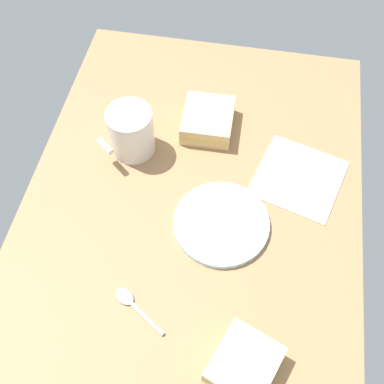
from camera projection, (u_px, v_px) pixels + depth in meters
The scene contains 7 objects.
tabletop at pixel (192, 203), 91.81cm from camera, with size 90.00×64.00×2.00cm, color #936D47.
plate_of_food at pixel (221, 224), 87.57cm from camera, with size 17.68×17.68×1.20cm.
coffee_mug_black at pixel (131, 131), 93.42cm from camera, with size 10.95×10.28×10.22cm.
sandwich_main at pixel (244, 365), 72.51cm from camera, with size 12.81×12.24×4.40cm.
sandwich_side at pixel (209, 120), 98.94cm from camera, with size 11.54×10.43×4.40cm.
spoon at pixel (132, 304), 79.54cm from camera, with size 7.36×10.10×0.80cm.
paper_napkin at pixel (298, 178), 93.64cm from camera, with size 15.91×15.91×0.30cm, color white.
Camera 1 is at (46.95, 8.49, 79.47)cm, focal length 44.57 mm.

